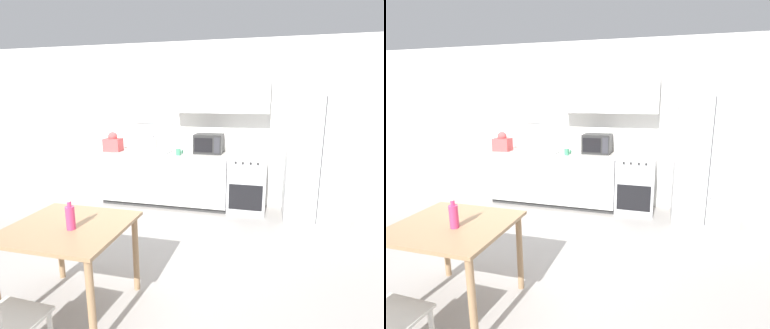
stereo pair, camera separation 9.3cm
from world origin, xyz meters
TOP-DOWN VIEW (x-y plane):
  - ground_plane at (0.00, 0.00)m, footprint 12.00×12.00m
  - wall_back at (0.06, 2.33)m, footprint 12.00×0.38m
  - kitchen_counter at (-0.45, 2.02)m, footprint 2.17×0.63m
  - oven_range at (0.93, 2.03)m, footprint 0.58×0.61m
  - refrigerator at (1.94, 1.99)m, footprint 0.89×0.73m
  - kitchen_sink at (-0.72, 2.03)m, footprint 0.74×0.46m
  - microwave at (0.28, 2.12)m, footprint 0.45×0.37m
  - coffee_mug at (-0.14, 1.81)m, footprint 0.11×0.08m
  - grocery_bag_0 at (-1.34, 1.91)m, footprint 0.29×0.25m
  - dining_table at (-0.36, -0.68)m, footprint 0.94×0.86m
  - drink_bottle at (-0.29, -0.74)m, footprint 0.07×0.07m

SIDE VIEW (x-z plane):
  - ground_plane at x=0.00m, z-range 0.00..0.00m
  - oven_range at x=0.93m, z-range 0.00..0.90m
  - kitchen_counter at x=-0.45m, z-range 0.00..0.91m
  - dining_table at x=-0.36m, z-range 0.27..1.04m
  - drink_bottle at x=-0.29m, z-range 0.75..1.00m
  - kitchen_sink at x=-0.72m, z-range 0.80..1.05m
  - refrigerator at x=1.94m, z-range 0.00..1.85m
  - coffee_mug at x=-0.14m, z-range 0.91..1.01m
  - grocery_bag_0 at x=-1.34m, z-range 0.88..1.21m
  - microwave at x=0.28m, z-range 0.91..1.22m
  - wall_back at x=0.06m, z-range 0.08..2.78m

